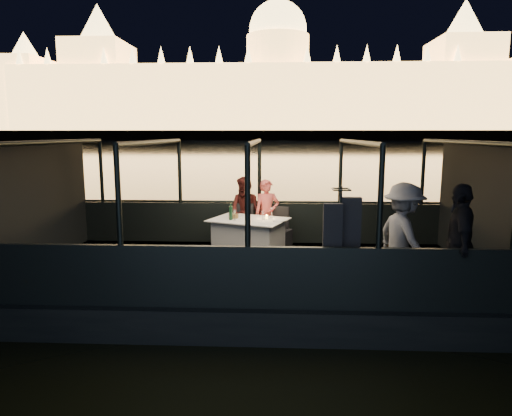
{
  "coord_description": "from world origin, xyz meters",
  "views": [
    {
      "loc": [
        0.41,
        -8.16,
        2.95
      ],
      "look_at": [
        0.0,
        0.4,
        1.55
      ],
      "focal_mm": 32.0,
      "sensor_mm": 36.0,
      "label": 1
    }
  ],
  "objects_px": {
    "chair_port_right": "(280,230)",
    "passenger_stripe": "(403,238)",
    "coat_stand": "(340,243)",
    "wine_bottle": "(231,212)",
    "dining_table_central": "(249,238)",
    "passenger_dark": "(459,246)",
    "person_woman_coral": "(267,214)",
    "person_man_maroon": "(246,213)",
    "chair_port_left": "(243,228)"
  },
  "relations": [
    {
      "from": "dining_table_central",
      "to": "wine_bottle",
      "type": "relative_size",
      "value": 4.34
    },
    {
      "from": "person_woman_coral",
      "to": "wine_bottle",
      "type": "distance_m",
      "value": 1.08
    },
    {
      "from": "person_woman_coral",
      "to": "passenger_dark",
      "type": "relative_size",
      "value": 0.84
    },
    {
      "from": "chair_port_right",
      "to": "coat_stand",
      "type": "distance_m",
      "value": 3.11
    },
    {
      "from": "chair_port_right",
      "to": "passenger_stripe",
      "type": "bearing_deg",
      "value": -27.85
    },
    {
      "from": "coat_stand",
      "to": "passenger_stripe",
      "type": "distance_m",
      "value": 1.2
    },
    {
      "from": "person_man_maroon",
      "to": "passenger_dark",
      "type": "distance_m",
      "value": 4.59
    },
    {
      "from": "chair_port_left",
      "to": "passenger_stripe",
      "type": "bearing_deg",
      "value": -37.38
    },
    {
      "from": "dining_table_central",
      "to": "coat_stand",
      "type": "distance_m",
      "value": 2.95
    },
    {
      "from": "chair_port_left",
      "to": "person_woman_coral",
      "type": "xyz_separation_m",
      "value": [
        0.51,
        0.1,
        0.3
      ]
    },
    {
      "from": "passenger_stripe",
      "to": "wine_bottle",
      "type": "bearing_deg",
      "value": 38.63
    },
    {
      "from": "coat_stand",
      "to": "wine_bottle",
      "type": "relative_size",
      "value": 5.17
    },
    {
      "from": "chair_port_left",
      "to": "person_man_maroon",
      "type": "xyz_separation_m",
      "value": [
        0.05,
        0.18,
        0.3
      ]
    },
    {
      "from": "chair_port_right",
      "to": "passenger_stripe",
      "type": "distance_m",
      "value": 3.07
    },
    {
      "from": "person_woman_coral",
      "to": "dining_table_central",
      "type": "bearing_deg",
      "value": -128.68
    },
    {
      "from": "person_woman_coral",
      "to": "person_man_maroon",
      "type": "xyz_separation_m",
      "value": [
        -0.46,
        0.08,
        0.0
      ]
    },
    {
      "from": "chair_port_right",
      "to": "passenger_dark",
      "type": "xyz_separation_m",
      "value": [
        2.57,
        -2.83,
        0.4
      ]
    },
    {
      "from": "dining_table_central",
      "to": "person_man_maroon",
      "type": "relative_size",
      "value": 0.95
    },
    {
      "from": "person_woman_coral",
      "to": "wine_bottle",
      "type": "xyz_separation_m",
      "value": [
        -0.69,
        -0.8,
        0.17
      ]
    },
    {
      "from": "chair_port_left",
      "to": "wine_bottle",
      "type": "xyz_separation_m",
      "value": [
        -0.18,
        -0.7,
        0.47
      ]
    },
    {
      "from": "dining_table_central",
      "to": "person_man_maroon",
      "type": "bearing_deg",
      "value": 98.0
    },
    {
      "from": "chair_port_left",
      "to": "passenger_dark",
      "type": "bearing_deg",
      "value": -35.69
    },
    {
      "from": "person_man_maroon",
      "to": "passenger_stripe",
      "type": "distance_m",
      "value": 3.79
    },
    {
      "from": "chair_port_right",
      "to": "wine_bottle",
      "type": "xyz_separation_m",
      "value": [
        -0.97,
        -0.53,
        0.47
      ]
    },
    {
      "from": "chair_port_left",
      "to": "person_man_maroon",
      "type": "height_order",
      "value": "person_man_maroon"
    },
    {
      "from": "dining_table_central",
      "to": "coat_stand",
      "type": "relative_size",
      "value": 0.84
    },
    {
      "from": "person_man_maroon",
      "to": "wine_bottle",
      "type": "xyz_separation_m",
      "value": [
        -0.23,
        -0.88,
        0.17
      ]
    },
    {
      "from": "chair_port_right",
      "to": "wine_bottle",
      "type": "relative_size",
      "value": 2.73
    },
    {
      "from": "passenger_stripe",
      "to": "wine_bottle",
      "type": "height_order",
      "value": "passenger_stripe"
    },
    {
      "from": "dining_table_central",
      "to": "chair_port_right",
      "type": "bearing_deg",
      "value": 35.84
    },
    {
      "from": "passenger_dark",
      "to": "chair_port_right",
      "type": "bearing_deg",
      "value": -123.99
    },
    {
      "from": "chair_port_right",
      "to": "wine_bottle",
      "type": "height_order",
      "value": "wine_bottle"
    },
    {
      "from": "passenger_stripe",
      "to": "coat_stand",
      "type": "bearing_deg",
      "value": 100.07
    },
    {
      "from": "coat_stand",
      "to": "wine_bottle",
      "type": "xyz_separation_m",
      "value": [
        -1.82,
        2.42,
        0.02
      ]
    },
    {
      "from": "person_man_maroon",
      "to": "passenger_dark",
      "type": "height_order",
      "value": "passenger_dark"
    },
    {
      "from": "person_man_maroon",
      "to": "passenger_dark",
      "type": "xyz_separation_m",
      "value": [
        3.31,
        -3.18,
        0.1
      ]
    },
    {
      "from": "chair_port_left",
      "to": "person_woman_coral",
      "type": "distance_m",
      "value": 0.6
    },
    {
      "from": "person_man_maroon",
      "to": "dining_table_central",
      "type": "bearing_deg",
      "value": -61.32
    },
    {
      "from": "person_man_maroon",
      "to": "passenger_stripe",
      "type": "relative_size",
      "value": 0.89
    },
    {
      "from": "coat_stand",
      "to": "person_man_maroon",
      "type": "relative_size",
      "value": 1.13
    },
    {
      "from": "chair_port_left",
      "to": "coat_stand",
      "type": "height_order",
      "value": "coat_stand"
    },
    {
      "from": "person_woman_coral",
      "to": "person_man_maroon",
      "type": "distance_m",
      "value": 0.47
    },
    {
      "from": "coat_stand",
      "to": "passenger_dark",
      "type": "distance_m",
      "value": 1.73
    },
    {
      "from": "dining_table_central",
      "to": "wine_bottle",
      "type": "bearing_deg",
      "value": -166.88
    },
    {
      "from": "dining_table_central",
      "to": "passenger_stripe",
      "type": "relative_size",
      "value": 0.84
    },
    {
      "from": "person_woman_coral",
      "to": "wine_bottle",
      "type": "bearing_deg",
      "value": -143.8
    },
    {
      "from": "dining_table_central",
      "to": "chair_port_left",
      "type": "xyz_separation_m",
      "value": [
        -0.16,
        0.62,
        0.06
      ]
    },
    {
      "from": "chair_port_left",
      "to": "passenger_stripe",
      "type": "height_order",
      "value": "passenger_stripe"
    },
    {
      "from": "passenger_dark",
      "to": "wine_bottle",
      "type": "height_order",
      "value": "passenger_dark"
    },
    {
      "from": "wine_bottle",
      "to": "coat_stand",
      "type": "bearing_deg",
      "value": -53.17
    }
  ]
}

